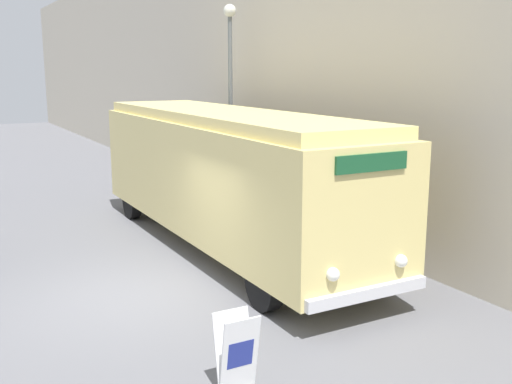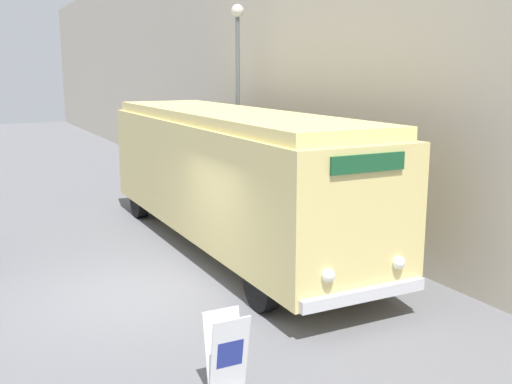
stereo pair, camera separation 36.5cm
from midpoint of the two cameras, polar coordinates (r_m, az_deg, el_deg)
The scene contains 5 objects.
ground_plane at distance 11.45m, azimuth -12.45°, elevation -9.75°, with size 80.00×80.00×0.00m, color slate.
building_wall_right at distance 22.03m, azimuth -6.08°, elevation 12.16°, with size 0.30×60.00×8.74m.
vintage_bus at distance 13.85m, azimuth -3.72°, elevation 1.95°, with size 2.50×10.47×3.20m.
sign_board at distance 8.00m, azimuth -3.20°, elevation -15.15°, with size 0.51×0.40×1.06m.
streetlamp at distance 17.58m, azimuth -3.06°, elevation 10.82°, with size 0.36×0.36×5.93m.
Camera 1 is at (-3.05, -10.21, 4.10)m, focal length 42.00 mm.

